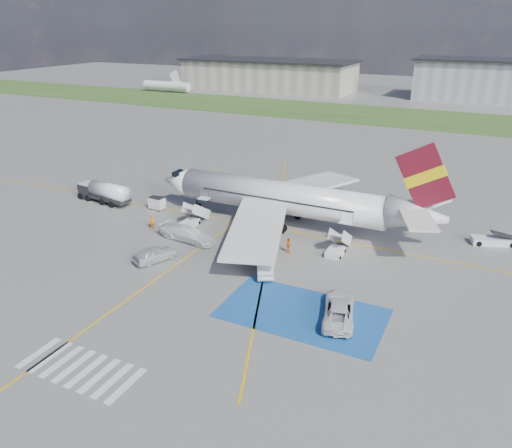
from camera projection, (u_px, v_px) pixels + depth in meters
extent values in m
plane|color=#60605E|center=(224.00, 270.00, 50.38)|extent=(400.00, 400.00, 0.00)
cube|color=#2D4C1E|center=(404.00, 117.00, 129.31)|extent=(400.00, 30.00, 0.01)
cube|color=gold|center=(273.00, 229.00, 60.35)|extent=(120.00, 0.20, 0.01)
cube|color=gold|center=(119.00, 306.00, 44.10)|extent=(0.20, 60.00, 0.01)
cube|color=gold|center=(273.00, 229.00, 60.35)|extent=(20.71, 56.45, 0.01)
cube|color=#184D94|center=(302.00, 313.00, 42.98)|extent=(14.00, 8.00, 0.01)
cube|color=silver|center=(39.00, 353.00, 37.86)|extent=(0.60, 4.00, 0.01)
cube|color=silver|center=(50.00, 357.00, 37.37)|extent=(0.60, 4.00, 0.01)
cube|color=silver|center=(62.00, 362.00, 36.88)|extent=(0.60, 4.00, 0.01)
cube|color=silver|center=(74.00, 366.00, 36.39)|extent=(0.60, 4.00, 0.01)
cube|color=silver|center=(87.00, 371.00, 35.91)|extent=(0.60, 4.00, 0.01)
cube|color=silver|center=(99.00, 376.00, 35.42)|extent=(0.60, 4.00, 0.01)
cube|color=silver|center=(113.00, 381.00, 34.93)|extent=(0.60, 4.00, 0.01)
cube|color=silver|center=(126.00, 386.00, 34.44)|extent=(0.60, 4.00, 0.01)
cube|color=gray|center=(269.00, 75.00, 178.87)|extent=(60.00, 22.00, 10.00)
cube|color=gray|center=(498.00, 81.00, 152.14)|extent=(48.00, 18.00, 12.00)
cylinder|color=silver|center=(280.00, 197.00, 60.72)|extent=(26.00, 3.90, 3.90)
cone|color=silver|center=(177.00, 181.00, 66.82)|extent=(4.00, 3.90, 3.90)
cube|color=black|center=(181.00, 174.00, 66.18)|extent=(1.67, 1.90, 0.82)
cone|color=silver|center=(417.00, 215.00, 53.98)|extent=(6.50, 3.90, 3.90)
cube|color=silver|center=(257.00, 227.00, 53.48)|extent=(9.86, 15.95, 1.40)
cube|color=silver|center=(312.00, 184.00, 67.60)|extent=(9.86, 15.95, 1.40)
cylinder|color=#38383A|center=(260.00, 228.00, 56.82)|extent=(3.40, 2.10, 2.10)
cylinder|color=#38383A|center=(297.00, 199.00, 66.13)|extent=(3.40, 2.10, 2.10)
cube|color=maroon|center=(425.00, 177.00, 52.18)|extent=(6.62, 0.30, 7.45)
cube|color=yellow|center=(425.00, 177.00, 52.18)|extent=(4.36, 0.40, 3.08)
cube|color=silver|center=(419.00, 220.00, 50.81)|extent=(4.73, 5.95, 0.49)
cube|color=silver|center=(428.00, 201.00, 56.13)|extent=(4.73, 5.95, 0.49)
cube|color=black|center=(273.00, 199.00, 58.96)|extent=(19.50, 0.04, 0.18)
cube|color=black|center=(286.00, 190.00, 62.21)|extent=(19.50, 0.04, 0.18)
cube|color=silver|center=(196.00, 211.00, 61.88)|extent=(1.40, 3.73, 2.32)
cube|color=silver|center=(204.00, 198.00, 63.06)|extent=(1.40, 1.00, 0.12)
cylinder|color=black|center=(199.00, 193.00, 63.13)|extent=(0.06, 0.06, 1.10)
cylinder|color=black|center=(209.00, 195.00, 62.56)|extent=(0.06, 0.06, 1.10)
cube|color=silver|center=(190.00, 223.00, 60.96)|extent=(1.60, 2.40, 0.70)
cube|color=silver|center=(340.00, 237.00, 54.35)|extent=(1.40, 3.73, 2.32)
cube|color=silver|center=(346.00, 223.00, 55.53)|extent=(1.40, 1.00, 0.12)
cylinder|color=black|center=(340.00, 217.00, 55.61)|extent=(0.06, 0.06, 1.10)
cylinder|color=black|center=(352.00, 219.00, 55.04)|extent=(0.06, 0.06, 1.10)
cube|color=silver|center=(335.00, 252.00, 53.44)|extent=(1.60, 2.40, 0.70)
cube|color=black|center=(89.00, 191.00, 70.38)|extent=(2.34, 2.34, 2.11)
cylinder|color=silver|center=(109.00, 191.00, 67.92)|extent=(6.43, 2.83, 2.11)
cube|color=black|center=(110.00, 198.00, 68.32)|extent=(6.43, 2.83, 0.46)
cube|color=silver|center=(157.00, 203.00, 66.22)|extent=(2.15, 1.39, 1.44)
cube|color=black|center=(156.00, 198.00, 65.93)|extent=(2.04, 1.28, 0.12)
cube|color=silver|center=(494.00, 241.00, 56.05)|extent=(5.05, 3.18, 0.80)
cube|color=black|center=(506.00, 236.00, 55.68)|extent=(3.35, 2.22, 0.89)
imported|color=#B1B4B8|center=(155.00, 254.00, 52.00)|extent=(3.60, 5.07, 1.60)
imported|color=#ABACB2|center=(264.00, 267.00, 49.44)|extent=(3.50, 4.68, 1.47)
imported|color=silver|center=(339.00, 306.00, 42.07)|extent=(3.79, 5.89, 2.04)
imported|color=white|center=(188.00, 232.00, 56.81)|extent=(5.70, 2.82, 2.15)
imported|color=orange|center=(152.00, 222.00, 60.06)|extent=(0.73, 0.71, 1.69)
imported|color=orange|center=(190.00, 211.00, 63.48)|extent=(0.98, 1.06, 1.76)
imported|color=#DB620B|center=(288.00, 245.00, 53.85)|extent=(0.43, 1.02, 1.74)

